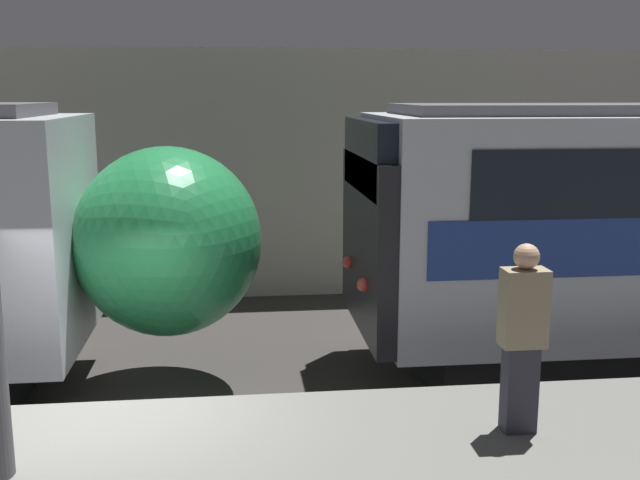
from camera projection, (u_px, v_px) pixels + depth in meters
name	position (u px, v px, depth m)	size (l,w,h in m)	color
station_rear_barrier	(166.00, 177.00, 14.11)	(50.00, 0.15, 4.75)	#B2AD9E
person_waiting	(522.00, 334.00, 6.42)	(0.38, 0.24, 1.68)	#2D2D38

